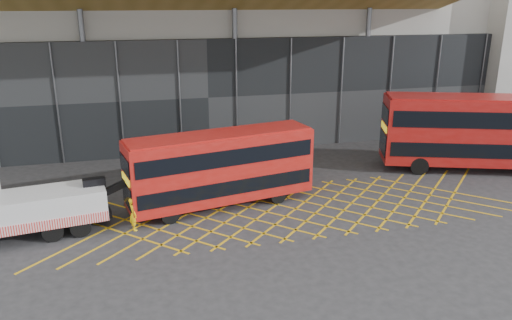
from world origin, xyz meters
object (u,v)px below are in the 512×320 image
object	(u,v)px
recovery_truck	(8,209)
worker	(134,214)
bus_towed	(221,166)
bus_second	(479,130)

from	to	relation	value
recovery_truck	worker	world-z (taller)	recovery_truck
bus_towed	worker	xyz separation A→B (m)	(-4.61, -1.88, -1.42)
bus_towed	worker	distance (m)	5.17
recovery_truck	worker	xyz separation A→B (m)	(5.51, -0.32, -0.70)
bus_second	worker	world-z (taller)	bus_second
bus_second	recovery_truck	bearing A→B (deg)	-153.67
worker	recovery_truck	bearing A→B (deg)	77.69
recovery_truck	bus_second	world-z (taller)	bus_second
bus_towed	bus_second	world-z (taller)	bus_second
recovery_truck	worker	size ratio (longest dim) A/B	5.77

